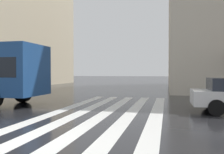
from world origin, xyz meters
The scene contains 2 objects.
ground_plane centered at (0.00, 0.00, 0.00)m, with size 220.00×220.00×0.00m, color black.
zebra_crossing centered at (4.00, -1.17, 0.00)m, with size 13.00×4.50×0.01m.
Camera 1 is at (-4.72, -3.57, 1.61)m, focal length 37.56 mm.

